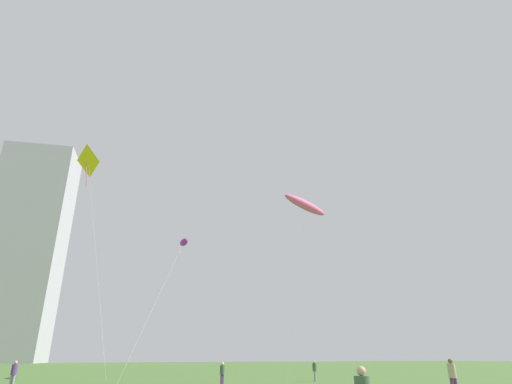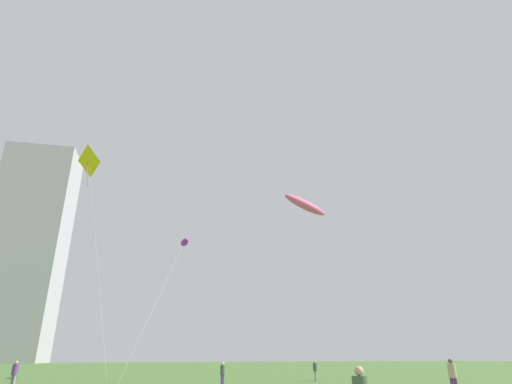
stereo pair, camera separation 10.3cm
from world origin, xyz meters
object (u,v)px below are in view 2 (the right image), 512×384
Objects in this scene: distant_highrise_0 at (27,249)px; person_standing_2 at (453,375)px; person_standing_5 at (223,372)px; kite_flying_1 at (305,205)px; person_standing_1 at (15,372)px; kite_flying_2 at (89,162)px; person_standing_4 at (315,369)px; kite_flying_3 at (185,242)px.

person_standing_2 is at bearing -63.02° from distant_highrise_0.
person_standing_5 is 13.42m from kite_flying_1.
person_standing_5 is at bearing -65.40° from distant_highrise_0.
person_standing_2 is at bearing -86.81° from person_standing_5.
kite_flying_2 is (0.48, 18.05, 23.65)m from person_standing_1.
person_standing_4 is (22.32, 1.22, -0.04)m from person_standing_1.
kite_flying_3 reaches higher than person_standing_2.
person_standing_2 is 29.75m from kite_flying_3.
kite_flying_2 is at bearing 148.67° from kite_flying_3.
person_standing_1 is 1.08× the size of person_standing_5.
person_standing_1 is 0.92× the size of person_standing_2.
person_standing_1 reaches higher than person_standing_5.
kite_flying_1 is at bearing -68.61° from kite_flying_3.
distant_highrise_0 is (-24.12, 94.60, 9.17)m from kite_flying_2.
kite_flying_2 is at bearing -23.95° from person_standing_2.
kite_flying_2 is at bearing -112.05° from person_standing_4.
person_standing_2 reaches higher than person_standing_5.
distant_highrise_0 is (-37.13, 114.93, 32.89)m from person_standing_5.
person_standing_4 is 36.36m from kite_flying_2.
kite_flying_1 reaches higher than person_standing_5.
kite_flying_1 is 127.72m from distant_highrise_0.
person_standing_1 is 119.69m from distant_highrise_0.
distant_highrise_0 is at bearing 109.66° from kite_flying_1.
distant_highrise_0 reaches higher than person_standing_5.
person_standing_5 is 0.06× the size of kite_flying_2.
person_standing_5 is 0.02× the size of distant_highrise_0.
person_standing_4 is 18.91m from kite_flying_3.
person_standing_2 is at bearing -1.34° from person_standing_1.
kite_flying_1 is (18.73, -5.98, 11.72)m from person_standing_1.
person_standing_4 is at bearing 32.50° from person_standing_1.
person_standing_1 is 22.35m from person_standing_4.
person_standing_5 is 0.12× the size of kite_flying_1.
kite_flying_2 reaches higher than person_standing_5.
distant_highrise_0 reaches higher than kite_flying_2.
distant_highrise_0 is (-35.73, 101.66, 20.33)m from kite_flying_3.
distant_highrise_0 is at bearing 109.36° from kite_flying_3.
person_standing_1 is at bearing 162.30° from kite_flying_1.
person_standing_4 is 0.06× the size of kite_flying_2.
person_standing_4 is at bearing 63.44° from kite_flying_1.
kite_flying_2 is at bearing 117.87° from person_standing_1.
distant_highrise_0 reaches higher than person_standing_4.
person_standing_5 is 125.17m from distant_highrise_0.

